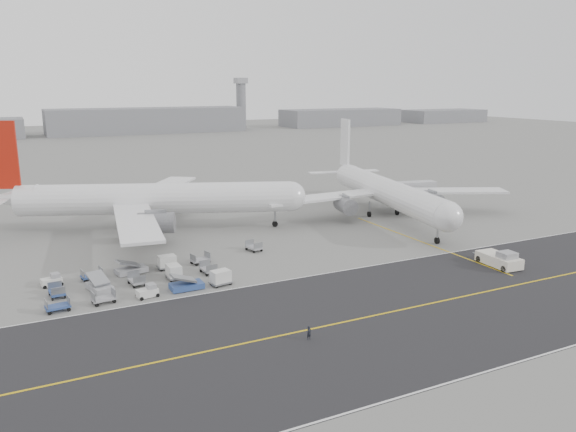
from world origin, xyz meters
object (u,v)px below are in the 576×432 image
control_tower (241,102)px  airliner_a (149,199)px  jet_bridge (405,189)px  ground_crew_b (518,264)px  airliner_b (385,191)px  ground_crew_a (309,333)px  pushback_tug (500,259)px

control_tower → airliner_a: control_tower is taller
jet_bridge → ground_crew_b: jet_bridge is taller
airliner_b → ground_crew_a: size_ratio=34.71×
control_tower → jet_bridge: 242.31m
airliner_a → ground_crew_b: 64.77m
ground_crew_b → ground_crew_a: bearing=21.1°
control_tower → pushback_tug: control_tower is taller
pushback_tug → jet_bridge: size_ratio=0.57×
airliner_b → pushback_tug: airliner_b is taller
airliner_a → jet_bridge: bearing=-74.2°
airliner_a → pushback_tug: airliner_a is taller
airliner_a → ground_crew_b: (43.29, -47.91, -5.07)m
control_tower → jet_bridge: bearing=-103.1°
ground_crew_b → jet_bridge: bearing=-95.0°
control_tower → jet_bridge: (-55.00, -235.67, -12.14)m
airliner_a → airliner_b: bearing=-81.6°
pushback_tug → jet_bridge: (13.28, 40.18, 3.06)m
airliner_a → airliner_b: airliner_a is taller
airliner_a → jet_bridge: airliner_a is taller
pushback_tug → ground_crew_a: (-37.69, -9.33, -0.28)m
ground_crew_a → ground_crew_b: size_ratio=0.93×
jet_bridge → pushback_tug: bearing=-97.0°
pushback_tug → airliner_a: bearing=135.6°
control_tower → ground_crew_a: bearing=-110.4°
airliner_a → pushback_tug: 62.22m
control_tower → pushback_tug: bearing=-103.9°
ground_crew_a → jet_bridge: bearing=30.6°
pushback_tug → ground_crew_b: 2.62m
jet_bridge → ground_crew_b: bearing=-94.5°
airliner_b → ground_crew_b: (-2.77, -37.26, -4.56)m
airliner_a → pushback_tug: size_ratio=6.26×
pushback_tug → ground_crew_b: bearing=-58.2°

